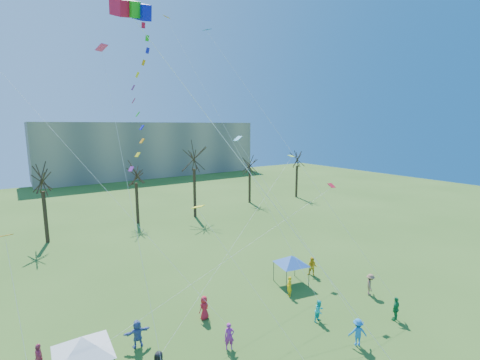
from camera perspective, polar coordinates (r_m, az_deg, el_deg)
distant_building at (r=99.43m, az=-14.85°, el=5.14°), size 60.00×14.00×15.00m
bare_tree_row at (r=50.20m, az=-15.88°, el=0.92°), size 71.94×8.90×11.93m
big_box_kite at (r=17.59m, az=-15.87°, el=13.22°), size 5.98×5.71×22.34m
canopy_tent_white at (r=21.73m, az=-25.34°, el=-24.05°), size 4.13×4.13×3.10m
canopy_tent_blue at (r=31.32m, az=8.74°, el=-13.33°), size 3.49×3.49×2.67m
festival_crowd at (r=24.34m, az=1.47°, el=-24.03°), size 25.23×10.67×1.85m
small_kites_aloft at (r=25.55m, az=-10.59°, el=9.04°), size 27.38×18.52×33.23m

